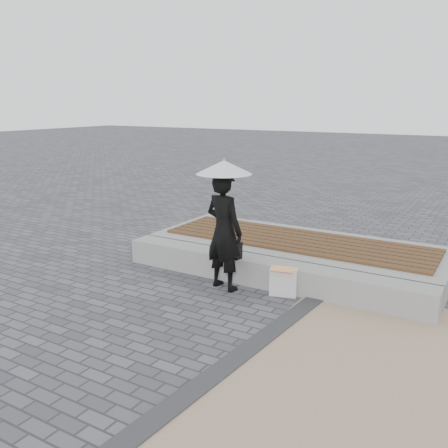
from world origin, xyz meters
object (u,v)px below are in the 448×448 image
at_px(woman, 224,231).
at_px(handbag, 230,249).
at_px(parasol, 224,167).
at_px(canvas_tote, 284,282).
at_px(seating_ledge, 266,272).

height_order(woman, handbag, woman).
xyz_separation_m(woman, handbag, (-0.06, 0.29, -0.36)).
bearing_deg(parasol, handbag, 102.17).
bearing_deg(handbag, canvas_tote, 4.67).
relative_size(handbag, canvas_tote, 0.93).
relative_size(woman, handbag, 4.63).
relative_size(seating_ledge, parasol, 4.83).
bearing_deg(woman, parasol, -167.40).
relative_size(woman, parasol, 1.72).
bearing_deg(woman, seating_ledge, -124.67).
bearing_deg(woman, canvas_tote, -155.60).
relative_size(parasol, canvas_tote, 2.49).
height_order(woman, canvas_tote, woman).
bearing_deg(canvas_tote, handbag, 158.30).
bearing_deg(handbag, parasol, -66.94).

